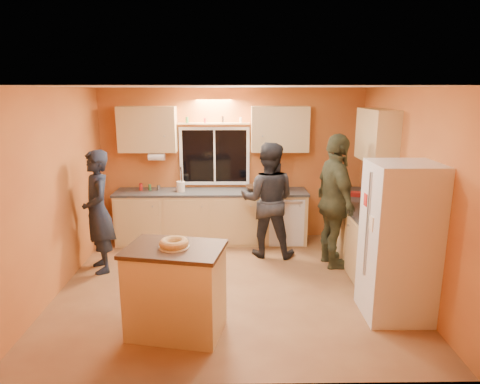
{
  "coord_description": "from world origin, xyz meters",
  "views": [
    {
      "loc": [
        0.03,
        -5.32,
        2.57
      ],
      "look_at": [
        0.11,
        0.4,
        1.19
      ],
      "focal_mm": 32.0,
      "sensor_mm": 36.0,
      "label": 1
    }
  ],
  "objects_px": {
    "person_left": "(98,212)",
    "person_center": "(268,200)",
    "island": "(176,290)",
    "person_right": "(335,202)",
    "refrigerator": "(399,242)"
  },
  "relations": [
    {
      "from": "person_center",
      "to": "person_right",
      "type": "distance_m",
      "value": 1.04
    },
    {
      "from": "person_left",
      "to": "person_center",
      "type": "bearing_deg",
      "value": 75.37
    },
    {
      "from": "refrigerator",
      "to": "person_left",
      "type": "xyz_separation_m",
      "value": [
        -3.79,
        1.33,
        -0.02
      ]
    },
    {
      "from": "person_left",
      "to": "person_center",
      "type": "distance_m",
      "value": 2.52
    },
    {
      "from": "island",
      "to": "refrigerator",
      "type": "bearing_deg",
      "value": 18.9
    },
    {
      "from": "refrigerator",
      "to": "person_center",
      "type": "bearing_deg",
      "value": 125.22
    },
    {
      "from": "refrigerator",
      "to": "person_left",
      "type": "relative_size",
      "value": 1.02
    },
    {
      "from": "person_left",
      "to": "person_center",
      "type": "height_order",
      "value": "person_center"
    },
    {
      "from": "refrigerator",
      "to": "person_right",
      "type": "bearing_deg",
      "value": 105.07
    },
    {
      "from": "island",
      "to": "person_right",
      "type": "distance_m",
      "value": 2.79
    },
    {
      "from": "refrigerator",
      "to": "island",
      "type": "height_order",
      "value": "refrigerator"
    },
    {
      "from": "person_left",
      "to": "person_center",
      "type": "xyz_separation_m",
      "value": [
        2.46,
        0.55,
        0.02
      ]
    },
    {
      "from": "refrigerator",
      "to": "person_left",
      "type": "bearing_deg",
      "value": 160.6
    },
    {
      "from": "island",
      "to": "person_left",
      "type": "relative_size",
      "value": 0.64
    },
    {
      "from": "island",
      "to": "person_center",
      "type": "height_order",
      "value": "person_center"
    }
  ]
}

